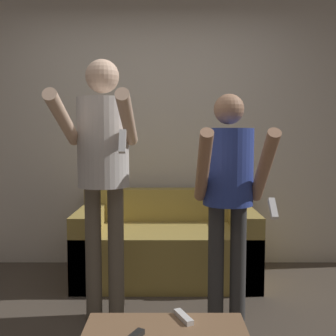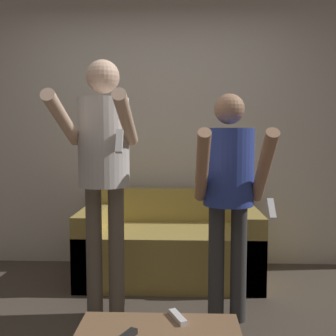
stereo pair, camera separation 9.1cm
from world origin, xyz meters
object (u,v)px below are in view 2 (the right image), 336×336
Objects in this scene: person_standing_left at (103,157)px; person_standing_right at (229,182)px; couch at (170,246)px; remote_far at (178,317)px.

person_standing_left is 1.15× the size of person_standing_right.
couch is 1.63m from remote_far.
couch reaches higher than remote_far.
remote_far is (0.09, -1.62, 0.12)m from couch.
couch is at bearing 117.17° from person_standing_right.
person_standing_right is at bearing 67.33° from remote_far.
couch is 1.26m from person_standing_left.
person_standing_left is 0.86m from person_standing_right.
couch is 1.00× the size of person_standing_right.
person_standing_left reaches higher than remote_far.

